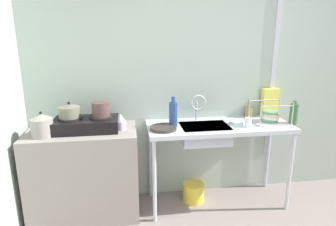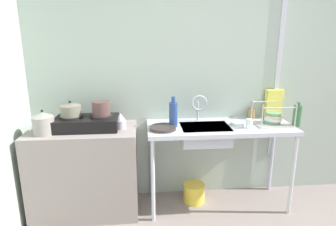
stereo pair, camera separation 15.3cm
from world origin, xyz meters
TOP-DOWN VIEW (x-y plane):
  - wall_back at (0.00, 1.82)m, footprint 5.04×0.10m
  - wall_metal_strip at (0.41, 1.76)m, footprint 0.05×0.01m
  - counter_concrete at (-1.57, 1.50)m, footprint 1.00×0.54m
  - counter_sink at (-0.25, 1.50)m, footprint 1.42×0.54m
  - stove at (-1.52, 1.50)m, footprint 0.58×0.32m
  - pot_on_left_burner at (-1.66, 1.50)m, footprint 0.19×0.19m
  - pot_on_right_burner at (-1.38, 1.50)m, footprint 0.16×0.16m
  - pot_beside_stove at (-1.88, 1.39)m, footprint 0.19×0.19m
  - percolator at (-1.21, 1.49)m, footprint 0.10×0.10m
  - sink_basin at (-0.40, 1.48)m, footprint 0.47×0.34m
  - faucet at (-0.44, 1.62)m, footprint 0.16×0.09m
  - frying_pan at (-0.82, 1.43)m, footprint 0.25×0.25m
  - dish_rack at (0.28, 1.50)m, footprint 0.35×0.28m
  - cup_by_rack at (-0.00, 1.39)m, footprint 0.06×0.06m
  - small_bowl_on_drainboard at (-0.07, 1.49)m, footprint 0.14×0.14m
  - bottle_by_sink at (-0.71, 1.51)m, footprint 0.08×0.08m
  - bottle_by_rack at (0.48, 1.41)m, footprint 0.08×0.08m
  - cereal_box at (0.38, 1.72)m, footprint 0.19×0.08m
  - utensil_jar at (0.14, 1.71)m, footprint 0.08×0.08m
  - bucket_on_floor at (-0.48, 1.56)m, footprint 0.22×0.22m

SIDE VIEW (x-z plane):
  - bucket_on_floor at x=-0.48m, z-range 0.00..0.20m
  - counter_concrete at x=-1.57m, z-range 0.00..0.86m
  - sink_basin at x=-0.40m, z-range 0.69..0.86m
  - counter_sink at x=-0.25m, z-range 0.36..1.22m
  - frying_pan at x=-0.82m, z-range 0.86..0.89m
  - small_bowl_on_drainboard at x=-0.07m, z-range 0.86..0.89m
  - cup_by_rack at x=0.00m, z-range 0.86..0.95m
  - dish_rack at x=0.28m, z-range 0.79..1.03m
  - utensil_jar at x=0.14m, z-range 0.81..1.01m
  - stove at x=-1.52m, z-range 0.85..0.99m
  - percolator at x=-1.21m, z-range 0.86..1.01m
  - pot_beside_stove at x=-1.88m, z-range 0.85..1.07m
  - bottle_by_rack at x=0.48m, z-range 0.85..1.08m
  - bottle_by_sink at x=-0.71m, z-range 0.84..1.13m
  - cereal_box at x=0.38m, z-range 0.86..1.16m
  - faucet at x=-0.44m, z-range 0.90..1.19m
  - pot_on_left_burner at x=-1.66m, z-range 0.98..1.12m
  - pot_on_right_burner at x=-1.38m, z-range 0.99..1.12m
  - wall_back at x=0.00m, z-range 0.00..2.79m
  - wall_metal_strip at x=0.41m, z-range 0.42..2.65m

